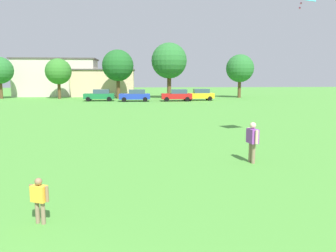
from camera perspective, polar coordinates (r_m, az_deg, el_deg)
ground_plane at (r=33.01m, az=-10.41°, el=2.53°), size 160.00×160.00×0.00m
child_kite_flyer at (r=8.15m, az=-21.62°, el=-11.44°), size 0.48×0.33×1.09m
adult_bystander at (r=13.19m, az=14.57°, el=-2.18°), size 0.37×0.76×1.62m
parked_car_green_0 at (r=47.99m, az=-11.85°, el=5.33°), size 4.30×2.02×1.68m
parked_car_blue_1 at (r=46.37m, az=-5.77°, el=5.37°), size 4.30×2.02×1.68m
parked_car_red_2 at (r=46.73m, az=1.58°, el=5.43°), size 4.30×2.02×1.68m
parked_car_yellow_3 at (r=48.43m, az=5.54°, el=5.50°), size 4.30×2.02×1.68m
tree_far_left at (r=58.62m, az=-27.42°, el=8.63°), size 4.23×4.23×6.60m
tree_left at (r=54.80m, az=-18.66°, el=9.02°), size 4.07×4.07×6.34m
tree_center at (r=52.78m, az=-8.78°, el=10.41°), size 4.95×4.95×7.71m
tree_right at (r=53.19m, az=0.20°, el=11.34°), size 5.70×5.70×8.88m
tree_far_right at (r=56.15m, az=12.49°, el=9.81°), size 4.59×4.59×7.16m
house_left at (r=63.20m, az=-18.87°, el=8.06°), size 14.51×7.06×6.74m
house_right at (r=61.81m, az=-11.08°, el=7.47°), size 11.26×9.07×4.83m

